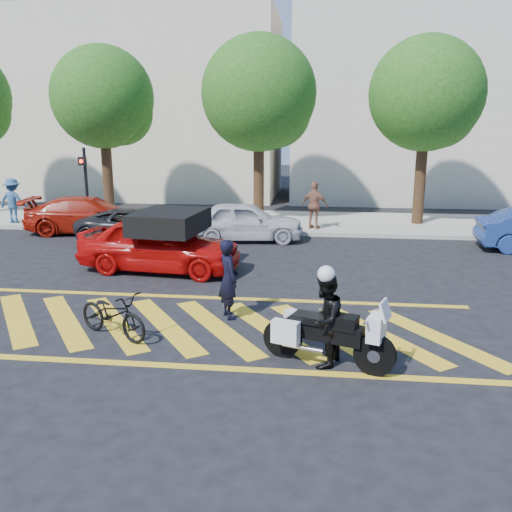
# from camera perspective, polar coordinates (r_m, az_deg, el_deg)

# --- Properties ---
(ground) EXTENTS (90.00, 90.00, 0.00)m
(ground) POSITION_cam_1_polar(r_m,az_deg,el_deg) (11.43, -6.59, -7.35)
(ground) COLOR black
(ground) RESTS_ON ground
(sidewalk) EXTENTS (60.00, 5.00, 0.15)m
(sidewalk) POSITION_cam_1_polar(r_m,az_deg,el_deg) (22.86, 0.28, 3.65)
(sidewalk) COLOR #9E998E
(sidewalk) RESTS_ON ground
(crosswalk) EXTENTS (12.33, 4.00, 0.01)m
(crosswalk) POSITION_cam_1_polar(r_m,az_deg,el_deg) (11.44, -6.78, -7.32)
(crosswalk) COLOR gold
(crosswalk) RESTS_ON ground
(building_left) EXTENTS (16.00, 8.00, 10.00)m
(building_left) POSITION_cam_1_polar(r_m,az_deg,el_deg) (33.10, -12.24, 15.06)
(building_left) COLOR beige
(building_left) RESTS_ON ground
(building_right) EXTENTS (16.00, 8.00, 11.00)m
(building_right) POSITION_cam_1_polar(r_m,az_deg,el_deg) (32.05, 19.11, 15.58)
(building_right) COLOR beige
(building_right) RESTS_ON ground
(tree_left) EXTENTS (4.20, 4.20, 7.26)m
(tree_left) POSITION_cam_1_polar(r_m,az_deg,el_deg) (24.15, -15.47, 15.44)
(tree_left) COLOR black
(tree_left) RESTS_ON ground
(tree_center) EXTENTS (4.60, 4.60, 7.56)m
(tree_center) POSITION_cam_1_polar(r_m,az_deg,el_deg) (22.58, 0.65, 16.32)
(tree_center) COLOR black
(tree_center) RESTS_ON ground
(tree_right) EXTENTS (4.40, 4.40, 7.41)m
(tree_right) POSITION_cam_1_polar(r_m,az_deg,el_deg) (22.81, 17.75, 15.54)
(tree_right) COLOR black
(tree_right) RESTS_ON ground
(signal_pole) EXTENTS (0.28, 0.43, 3.20)m
(signal_pole) POSITION_cam_1_polar(r_m,az_deg,el_deg) (22.15, -17.52, 7.51)
(signal_pole) COLOR black
(signal_pole) RESTS_ON ground
(officer_bike) EXTENTS (0.66, 0.75, 1.73)m
(officer_bike) POSITION_cam_1_polar(r_m,az_deg,el_deg) (11.62, -2.91, -2.43)
(officer_bike) COLOR black
(officer_bike) RESTS_ON ground
(bicycle) EXTENTS (1.87, 1.39, 0.94)m
(bicycle) POSITION_cam_1_polar(r_m,az_deg,el_deg) (11.03, -14.84, -5.93)
(bicycle) COLOR black
(bicycle) RESTS_ON ground
(police_motorcycle) EXTENTS (2.30, 1.20, 1.05)m
(police_motorcycle) POSITION_cam_1_polar(r_m,az_deg,el_deg) (9.51, 7.31, -8.13)
(police_motorcycle) COLOR black
(police_motorcycle) RESTS_ON ground
(officer_moto) EXTENTS (0.86, 0.97, 1.66)m
(officer_moto) POSITION_cam_1_polar(r_m,az_deg,el_deg) (9.41, 7.25, -6.72)
(officer_moto) COLOR black
(officer_moto) RESTS_ON ground
(red_convertible) EXTENTS (4.75, 2.35, 1.56)m
(red_convertible) POSITION_cam_1_polar(r_m,az_deg,el_deg) (15.56, -10.10, 1.24)
(red_convertible) COLOR #B50908
(red_convertible) RESTS_ON ground
(parked_left) EXTENTS (4.98, 2.54, 1.38)m
(parked_left) POSITION_cam_1_polar(r_m,az_deg,el_deg) (21.70, -17.14, 4.14)
(parked_left) COLOR #9A1609
(parked_left) RESTS_ON ground
(parked_mid_left) EXTENTS (4.49, 2.37, 1.20)m
(parked_mid_left) POSITION_cam_1_polar(r_m,az_deg,el_deg) (19.54, -12.17, 3.16)
(parked_mid_left) COLOR black
(parked_mid_left) RESTS_ON ground
(parked_mid_right) EXTENTS (4.30, 2.13, 1.41)m
(parked_mid_right) POSITION_cam_1_polar(r_m,az_deg,el_deg) (19.34, -1.19, 3.67)
(parked_mid_right) COLOR silver
(parked_mid_right) RESTS_ON ground
(pedestrian_left) EXTENTS (1.20, 0.74, 1.80)m
(pedestrian_left) POSITION_cam_1_polar(r_m,az_deg,el_deg) (24.15, -24.20, 5.33)
(pedestrian_left) COLOR #2D557D
(pedestrian_left) RESTS_ON sidewalk
(pedestrian_right) EXTENTS (1.14, 0.80, 1.80)m
(pedestrian_right) POSITION_cam_1_polar(r_m,az_deg,el_deg) (20.87, 6.20, 5.31)
(pedestrian_right) COLOR #975B44
(pedestrian_right) RESTS_ON sidewalk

